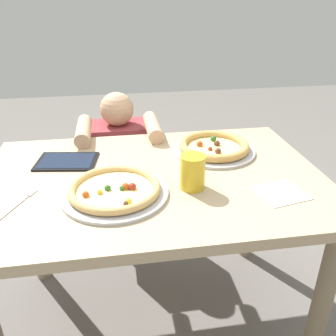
% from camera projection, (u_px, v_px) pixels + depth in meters
% --- Properties ---
extents(ground_plane, '(8.00, 8.00, 0.00)m').
position_uv_depth(ground_plane, '(157.00, 315.00, 1.70)').
color(ground_plane, '#66605B').
extents(dining_table, '(1.29, 0.87, 0.75)m').
position_uv_depth(dining_table, '(154.00, 200.00, 1.41)').
color(dining_table, tan).
rests_on(dining_table, ground).
extents(pizza_near, '(0.37, 0.37, 0.04)m').
position_uv_depth(pizza_near, '(115.00, 190.00, 1.23)').
color(pizza_near, '#B7B7BC').
rests_on(pizza_near, dining_table).
extents(pizza_far, '(0.36, 0.36, 0.05)m').
position_uv_depth(pizza_far, '(214.00, 147.00, 1.55)').
color(pizza_far, '#B7B7BC').
rests_on(pizza_far, dining_table).
extents(drink_cup_colored, '(0.09, 0.09, 0.12)m').
position_uv_depth(drink_cup_colored, '(193.00, 172.00, 1.26)').
color(drink_cup_colored, gold).
rests_on(drink_cup_colored, dining_table).
extents(paper_napkin, '(0.19, 0.17, 0.00)m').
position_uv_depth(paper_napkin, '(281.00, 193.00, 1.24)').
color(paper_napkin, white).
rests_on(paper_napkin, dining_table).
extents(fork, '(0.10, 0.19, 0.00)m').
position_uv_depth(fork, '(19.00, 203.00, 1.19)').
color(fork, silver).
rests_on(fork, dining_table).
extents(tablet, '(0.26, 0.20, 0.01)m').
position_uv_depth(tablet, '(67.00, 161.00, 1.47)').
color(tablet, black).
rests_on(tablet, dining_table).
extents(diner_seated, '(0.40, 0.52, 0.90)m').
position_uv_depth(diner_seated, '(121.00, 176.00, 2.08)').
color(diner_seated, '#333847').
rests_on(diner_seated, ground).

